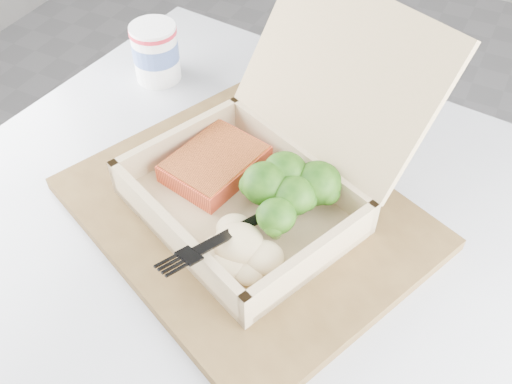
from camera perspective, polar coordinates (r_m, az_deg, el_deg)
The scene contains 9 objects.
cafe_table at distance 0.79m, azimuth -1.96°, elevation -13.67°, with size 0.85×0.85×0.72m.
serving_tray at distance 0.66m, azimuth -1.06°, elevation -2.09°, with size 0.39×0.31×0.02m, color brown.
takeout_container at distance 0.64m, azimuth 1.76°, elevation 3.30°, with size 0.34×0.36×0.20m.
salmon_fillet at distance 0.68m, azimuth -4.10°, elevation 2.82°, with size 0.09×0.11×0.02m, color #F55B2F.
broccoli_pile at distance 0.62m, azimuth 3.76°, elevation -1.01°, with size 0.12×0.12×0.04m, color #3C7319, non-canonical shape.
mashed_potatoes at distance 0.59m, azimuth -1.79°, elevation -5.15°, with size 0.09×0.08×0.03m, color beige.
plastic_fork at distance 0.60m, azimuth -0.87°, elevation -2.84°, with size 0.06×0.16×0.04m.
paper_cup at distance 0.86m, azimuth -10.02°, elevation 13.72°, with size 0.07×0.07×0.09m.
receipt at distance 0.78m, azimuth 8.45°, elevation 5.51°, with size 0.07×0.14×0.00m, color white.
Camera 1 is at (-0.15, -0.54, 1.22)m, focal length 40.00 mm.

